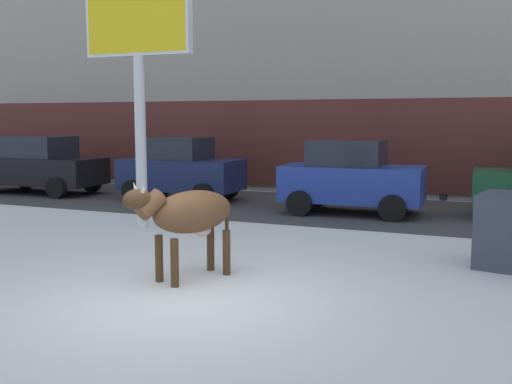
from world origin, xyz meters
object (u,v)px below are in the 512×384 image
at_px(cow_brown, 189,214).
at_px(pedestrian_by_cars, 444,171).
at_px(car_navy_hatchback, 180,169).
at_px(car_black_sedan, 39,165).
at_px(pedestrian_near_billboard, 308,166).
at_px(billboard, 138,28).
at_px(car_blue_hatchback, 351,177).
at_px(pedestrian_far_left, 384,169).

height_order(cow_brown, pedestrian_by_cars, pedestrian_by_cars).
xyz_separation_m(cow_brown, car_navy_hatchback, (-4.58, 7.66, -0.07)).
distance_m(car_black_sedan, pedestrian_by_cars, 12.68).
bearing_deg(pedestrian_near_billboard, cow_brown, -81.56).
bearing_deg(car_navy_hatchback, pedestrian_near_billboard, 45.11).
bearing_deg(billboard, car_black_sedan, 148.59).
xyz_separation_m(car_navy_hatchback, pedestrian_near_billboard, (3.00, 3.01, -0.05)).
bearing_deg(billboard, cow_brown, -47.49).
height_order(cow_brown, car_navy_hatchback, car_navy_hatchback).
bearing_deg(pedestrian_by_cars, billboard, -127.87).
distance_m(car_navy_hatchback, car_blue_hatchback, 5.30).
bearing_deg(pedestrian_near_billboard, car_blue_hatchback, -57.24).
bearing_deg(car_blue_hatchback, car_black_sedan, 178.76).
relative_size(cow_brown, car_black_sedan, 0.45).
height_order(billboard, car_blue_hatchback, billboard).
relative_size(car_blue_hatchback, pedestrian_near_billboard, 2.05).
bearing_deg(pedestrian_by_cars, car_black_sedan, -164.82).
height_order(car_navy_hatchback, pedestrian_by_cars, car_navy_hatchback).
bearing_deg(pedestrian_near_billboard, pedestrian_far_left, 0.00).
xyz_separation_m(cow_brown, pedestrian_by_cars, (2.62, 10.66, -0.11)).
bearing_deg(billboard, pedestrian_by_cars, 52.13).
height_order(car_black_sedan, pedestrian_near_billboard, car_black_sedan).
height_order(car_black_sedan, pedestrian_far_left, car_black_sedan).
distance_m(cow_brown, pedestrian_by_cars, 10.98).
bearing_deg(cow_brown, car_navy_hatchback, 120.88).
xyz_separation_m(cow_brown, pedestrian_far_left, (0.84, 10.66, -0.11)).
xyz_separation_m(car_black_sedan, car_blue_hatchback, (10.31, -0.22, 0.02)).
distance_m(car_blue_hatchback, pedestrian_far_left, 3.55).
height_order(pedestrian_by_cars, pedestrian_far_left, same).
height_order(car_blue_hatchback, pedestrian_by_cars, car_blue_hatchback).
height_order(cow_brown, pedestrian_near_billboard, pedestrian_near_billboard).
height_order(cow_brown, car_blue_hatchback, car_blue_hatchback).
xyz_separation_m(car_navy_hatchback, pedestrian_by_cars, (7.20, 3.01, -0.05)).
bearing_deg(pedestrian_far_left, car_navy_hatchback, -150.98).
bearing_deg(cow_brown, pedestrian_by_cars, 76.18).
xyz_separation_m(car_black_sedan, pedestrian_by_cars, (12.24, 3.32, -0.03)).
relative_size(cow_brown, car_blue_hatchback, 0.53).
height_order(billboard, car_black_sedan, billboard).
bearing_deg(car_blue_hatchback, pedestrian_near_billboard, 122.76).
distance_m(car_black_sedan, car_navy_hatchback, 5.04).
xyz_separation_m(car_black_sedan, pedestrian_far_left, (10.45, 3.32, -0.03)).
height_order(car_navy_hatchback, pedestrian_near_billboard, car_navy_hatchback).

